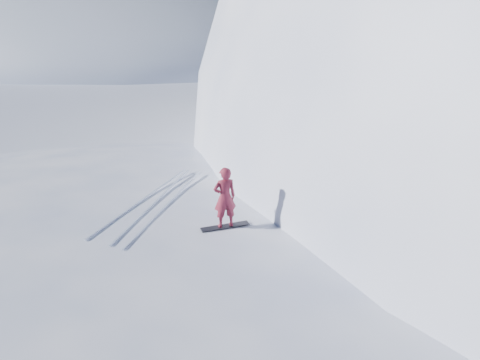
# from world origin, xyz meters

# --- Properties ---
(ground) EXTENTS (400.00, 400.00, 0.00)m
(ground) POSITION_xyz_m (0.00, 0.00, 0.00)
(ground) COLOR white
(ground) RESTS_ON ground
(near_ridge) EXTENTS (36.00, 28.00, 4.80)m
(near_ridge) POSITION_xyz_m (1.00, 3.00, 0.00)
(near_ridge) COLOR white
(near_ridge) RESTS_ON ground
(peak_shoulder) EXTENTS (28.00, 24.00, 18.00)m
(peak_shoulder) POSITION_xyz_m (10.00, 20.00, 0.00)
(peak_shoulder) COLOR white
(peak_shoulder) RESTS_ON ground
(far_ridge_a) EXTENTS (120.00, 70.00, 28.00)m
(far_ridge_a) POSITION_xyz_m (-70.00, 60.00, 0.00)
(far_ridge_a) COLOR white
(far_ridge_a) RESTS_ON ground
(far_ridge_c) EXTENTS (140.00, 90.00, 36.00)m
(far_ridge_c) POSITION_xyz_m (-40.00, 110.00, 0.00)
(far_ridge_c) COLOR white
(far_ridge_c) RESTS_ON ground
(wind_bumps) EXTENTS (16.00, 14.40, 1.00)m
(wind_bumps) POSITION_xyz_m (-0.56, 2.12, 0.00)
(wind_bumps) COLOR white
(wind_bumps) RESTS_ON ground
(snowboard) EXTENTS (1.20, 1.20, 0.02)m
(snowboard) POSITION_xyz_m (2.38, 3.64, 2.41)
(snowboard) COLOR black
(snowboard) RESTS_ON near_ridge
(snowboarder) EXTENTS (0.77, 0.77, 1.80)m
(snowboarder) POSITION_xyz_m (2.38, 3.64, 3.32)
(snowboarder) COLOR maroon
(snowboarder) RESTS_ON snowboard
(board_tracks) EXTENTS (1.87, 5.98, 0.04)m
(board_tracks) POSITION_xyz_m (-0.52, 4.29, 2.42)
(board_tracks) COLOR silver
(board_tracks) RESTS_ON ground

